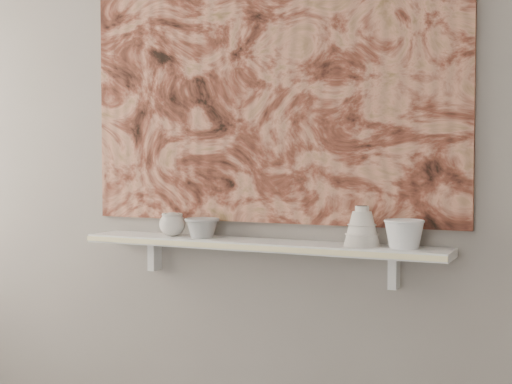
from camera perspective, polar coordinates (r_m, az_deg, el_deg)
The scene contains 11 objects.
wall_back at distance 2.68m, azimuth 1.00°, elevation 5.25°, with size 3.60×3.60×0.00m, color gray.
shelf at distance 2.61m, azimuth 0.14°, elevation -4.24°, with size 1.40×0.18×0.03m, color silver.
shelf_stripe at distance 2.53m, azimuth -0.76°, elevation -4.47°, with size 1.40×0.01×0.02m, color #F8E8A5.
bracket_left at distance 2.92m, azimuth -8.11°, elevation -5.03°, with size 0.03×0.06×0.12m, color silver.
bracket_right at distance 2.52m, azimuth 10.99°, elevation -6.26°, with size 0.03×0.06×0.12m, color silver.
painting at distance 2.68m, azimuth 0.87°, elevation 9.32°, with size 1.50×0.03×1.10m, color brown.
house_motif at distance 2.50m, azimuth 10.20°, elevation 2.70°, with size 0.09×0.00×0.08m, color black.
bowl_grey at distance 2.71m, azimuth -4.34°, elevation -2.85°, with size 0.13×0.13×0.08m, color #9F9F9C, non-canonical shape.
cup_cream at distance 2.78m, azimuth -6.72°, elevation -2.57°, with size 0.10×0.10×0.09m, color beige, non-canonical shape.
bell_vessel at distance 2.46m, azimuth 8.47°, elevation -2.71°, with size 0.13×0.13×0.14m, color silver, non-canonical shape.
bowl_white at distance 2.43m, azimuth 11.77°, elevation -3.30°, with size 0.14×0.14×0.10m, color white, non-canonical shape.
Camera 1 is at (1.10, -0.84, 1.23)m, focal length 50.00 mm.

